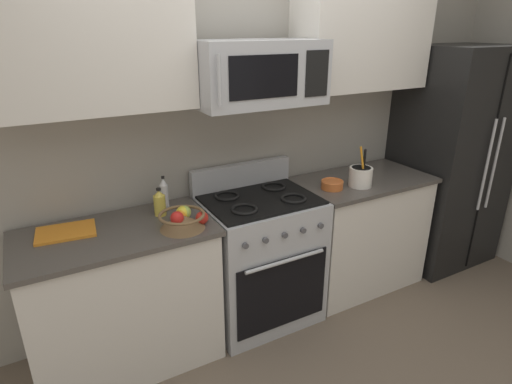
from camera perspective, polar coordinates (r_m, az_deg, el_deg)
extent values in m
plane|color=#6B5B4C|center=(2.86, 7.39, -22.86)|extent=(16.00, 16.00, 0.00)
cube|color=#9E998E|center=(2.99, -2.96, 8.20)|extent=(8.00, 0.10, 2.60)
cube|color=silver|center=(2.75, -17.36, -13.87)|extent=(1.06, 0.56, 0.88)
cube|color=#4C4742|center=(2.52, -18.50, -5.38)|extent=(1.10, 0.60, 0.03)
cube|color=#B2B5BA|center=(3.01, 0.51, -9.16)|extent=(0.76, 0.60, 0.91)
cube|color=black|center=(2.84, 3.62, -13.49)|extent=(0.67, 0.01, 0.51)
cylinder|color=#B2B5BA|center=(2.68, 4.05, -9.30)|extent=(0.57, 0.02, 0.02)
cube|color=black|center=(2.80, 0.54, -0.98)|extent=(0.73, 0.54, 0.02)
cube|color=#B2B5BA|center=(2.99, -2.00, 2.21)|extent=(0.76, 0.06, 0.18)
torus|color=black|center=(2.61, -1.58, -2.34)|extent=(0.17, 0.17, 0.02)
torus|color=black|center=(2.78, 5.10, -0.86)|extent=(0.17, 0.17, 0.02)
torus|color=black|center=(2.82, -3.95, -0.50)|extent=(0.17, 0.17, 0.02)
torus|color=black|center=(2.98, 2.41, 0.77)|extent=(0.17, 0.17, 0.02)
cylinder|color=#4C4C51|center=(2.49, -1.43, -7.28)|extent=(0.04, 0.02, 0.04)
cylinder|color=#4C4C51|center=(2.54, 1.32, -6.56)|extent=(0.04, 0.02, 0.04)
cylinder|color=#4C4C51|center=(2.61, 3.93, -5.86)|extent=(0.04, 0.02, 0.04)
cylinder|color=#4C4C51|center=(2.68, 6.41, -5.19)|extent=(0.04, 0.02, 0.04)
cylinder|color=#4C4C51|center=(2.75, 8.75, -4.54)|extent=(0.04, 0.02, 0.04)
cube|color=silver|center=(3.49, 13.62, -5.45)|extent=(0.99, 0.56, 0.88)
cube|color=#4C4742|center=(3.32, 14.30, 1.58)|extent=(1.03, 0.60, 0.03)
cube|color=black|center=(3.99, 24.71, 4.11)|extent=(0.85, 0.67, 1.85)
cube|color=black|center=(3.81, 28.70, 2.65)|extent=(0.01, 0.01, 1.76)
cylinder|color=#B2B5BA|center=(3.75, 28.73, 3.09)|extent=(0.02, 0.02, 0.74)
cylinder|color=#B2B5BA|center=(3.83, 29.56, 3.29)|extent=(0.02, 0.02, 0.74)
cube|color=#B2B5BA|center=(2.62, 0.27, 15.80)|extent=(0.79, 0.40, 0.38)
cube|color=black|center=(2.41, 1.17, 15.28)|extent=(0.44, 0.01, 0.24)
cube|color=black|center=(2.61, 8.23, 15.55)|extent=(0.16, 0.01, 0.27)
cylinder|color=#B2B5BA|center=(2.26, -4.97, 14.78)|extent=(0.02, 0.02, 0.27)
cube|color=silver|center=(2.42, -22.43, 18.82)|extent=(1.09, 0.34, 0.76)
cube|color=silver|center=(3.24, 14.25, 20.04)|extent=(1.02, 0.34, 0.76)
cylinder|color=white|center=(3.12, 13.94, 2.02)|extent=(0.17, 0.17, 0.14)
cylinder|color=black|center=(3.12, 13.96, 2.21)|extent=(0.14, 0.14, 0.12)
cylinder|color=green|center=(3.10, 14.27, 3.27)|extent=(0.02, 0.03, 0.23)
cylinder|color=black|center=(3.09, 14.40, 3.50)|extent=(0.07, 0.06, 0.26)
cylinder|color=orange|center=(3.07, 14.23, 3.52)|extent=(0.06, 0.04, 0.27)
cone|color=brown|center=(2.44, -9.94, -3.96)|extent=(0.26, 0.26, 0.08)
torus|color=brown|center=(2.43, -10.00, -3.07)|extent=(0.27, 0.27, 0.02)
sphere|color=red|center=(2.42, -10.62, -3.47)|extent=(0.08, 0.08, 0.08)
sphere|color=orange|center=(2.46, -10.02, -2.96)|extent=(0.07, 0.07, 0.07)
sphere|color=yellow|center=(2.48, -9.85, -2.77)|extent=(0.08, 0.08, 0.08)
sphere|color=#9EB74C|center=(2.48, -9.65, -2.72)|extent=(0.08, 0.08, 0.08)
sphere|color=red|center=(2.48, -7.31, -3.47)|extent=(0.08, 0.08, 0.08)
cube|color=orange|center=(2.59, -24.31, -4.94)|extent=(0.34, 0.25, 0.02)
cylinder|color=gold|center=(2.63, -12.86, -1.78)|extent=(0.07, 0.07, 0.13)
cone|color=gold|center=(2.60, -13.00, -0.14)|extent=(0.06, 0.06, 0.04)
cylinder|color=black|center=(2.59, -13.05, 0.37)|extent=(0.03, 0.03, 0.01)
cylinder|color=silver|center=(2.72, -12.28, -0.58)|extent=(0.05, 0.05, 0.15)
cone|color=silver|center=(2.69, -12.44, 1.36)|extent=(0.05, 0.05, 0.04)
cylinder|color=black|center=(2.68, -12.49, 1.94)|extent=(0.02, 0.02, 0.01)
cylinder|color=#D1662D|center=(3.04, 10.25, 0.95)|extent=(0.16, 0.16, 0.05)
torus|color=#D1662D|center=(3.03, 10.28, 1.43)|extent=(0.16, 0.16, 0.01)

